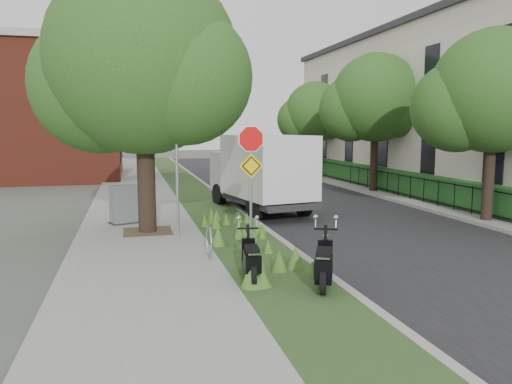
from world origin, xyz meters
TOP-DOWN VIEW (x-y plane):
  - ground at (0.00, 0.00)m, footprint 120.00×120.00m
  - sidewalk_near at (-4.25, 10.00)m, footprint 3.50×60.00m
  - verge at (-1.50, 10.00)m, footprint 2.00×60.00m
  - kerb_near at (-0.50, 10.00)m, footprint 0.20×60.00m
  - road at (3.00, 10.00)m, footprint 7.00×60.00m
  - kerb_far at (6.50, 10.00)m, footprint 0.20×60.00m
  - footpath_far at (8.20, 10.00)m, footprint 3.20×60.00m
  - street_tree_main at (-4.08, 2.86)m, footprint 6.21×5.54m
  - bare_post at (-3.20, 1.80)m, footprint 0.08×0.08m
  - bike_hoop at (-2.70, -0.60)m, footprint 0.06×0.78m
  - sign_assembly at (-1.40, 0.58)m, footprint 0.94×0.08m
  - fence_far at (7.20, 10.00)m, footprint 0.04×24.00m
  - hedge_far at (7.90, 10.00)m, footprint 1.00×24.00m
  - terrace_houses at (11.49, 10.00)m, footprint 7.40×26.40m
  - brick_building at (-9.50, 22.00)m, footprint 9.40×10.40m
  - far_tree_a at (6.94, 2.05)m, footprint 4.60×4.10m
  - far_tree_b at (6.94, 10.05)m, footprint 4.83×4.31m
  - far_tree_c at (6.94, 18.04)m, footprint 4.37×3.89m
  - scooter_near at (-2.17, -2.60)m, footprint 0.44×1.52m
  - scooter_far at (-0.93, -3.36)m, footprint 0.81×1.54m
  - box_truck at (0.31, 5.98)m, footprint 3.08×5.74m
  - utility_cabinet at (-4.66, 4.32)m, footprint 1.07×0.89m

SIDE VIEW (x-z plane):
  - ground at x=0.00m, z-range 0.00..0.00m
  - road at x=3.00m, z-range 0.00..0.01m
  - sidewalk_near at x=-4.25m, z-range 0.00..0.12m
  - verge at x=-1.50m, z-range 0.00..0.12m
  - footpath_far at x=8.20m, z-range 0.00..0.12m
  - kerb_near at x=-0.50m, z-range 0.00..0.13m
  - kerb_far at x=6.50m, z-range 0.00..0.13m
  - scooter_near at x=-2.17m, z-range 0.11..0.84m
  - bike_hoop at x=-2.70m, z-range 0.11..0.88m
  - scooter_far at x=-0.93m, z-range 0.11..0.89m
  - fence_far at x=7.20m, z-range 0.17..1.17m
  - hedge_far at x=7.90m, z-range 0.12..1.22m
  - utility_cabinet at x=-4.66m, z-range 0.09..1.31m
  - box_truck at x=0.31m, z-range 0.37..2.84m
  - bare_post at x=-3.20m, z-range 0.12..4.12m
  - sign_assembly at x=-1.40m, z-range 0.72..3.94m
  - far_tree_c at x=6.94m, z-range 0.99..6.92m
  - far_tree_a at x=6.94m, z-range 1.02..7.24m
  - terrace_houses at x=11.49m, z-range 0.06..8.26m
  - brick_building at x=-9.50m, z-range 0.06..8.36m
  - far_tree_b at x=6.94m, z-range 1.09..7.65m
  - street_tree_main at x=-4.08m, z-range 0.97..8.63m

